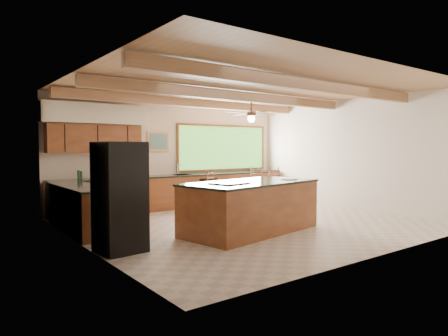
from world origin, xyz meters
TOP-DOWN VIEW (x-y plane):
  - ground at (0.00, 0.00)m, footprint 7.20×7.20m
  - room_shell at (-0.17, 0.65)m, footprint 7.27×6.54m
  - counter_run at (-0.82, 2.52)m, footprint 7.12×3.10m
  - island at (-0.53, -0.70)m, footprint 3.08×1.84m
  - refrigerator at (-3.22, -0.60)m, footprint 0.75×0.74m
  - bar_stool_a at (0.51, 2.39)m, footprint 0.48×0.48m
  - bar_stool_b at (1.87, 1.90)m, footprint 0.54×0.54m
  - bar_stool_c at (2.89, 2.40)m, footprint 0.37×0.37m
  - bar_stool_d at (2.15, 1.54)m, footprint 0.42×0.42m

SIDE VIEW (x-z plane):
  - ground at x=0.00m, z-range 0.00..0.00m
  - counter_run at x=-0.82m, z-range -0.15..1.08m
  - island at x=-0.53m, z-range -0.01..1.02m
  - bar_stool_c at x=2.89m, z-range 0.09..1.04m
  - bar_stool_a at x=0.51m, z-range 0.10..1.16m
  - bar_stool_d at x=2.15m, z-range 0.10..1.24m
  - bar_stool_b at x=1.87m, z-range 0.11..1.26m
  - refrigerator at x=-3.22m, z-range 0.00..1.77m
  - room_shell at x=-0.17m, z-range 0.70..3.72m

